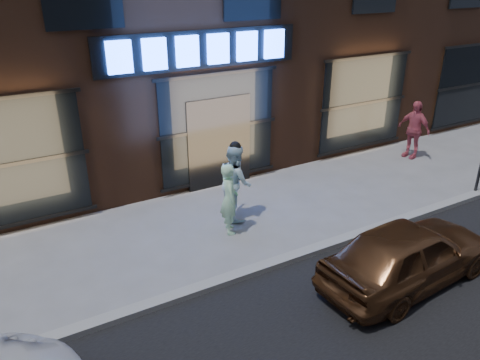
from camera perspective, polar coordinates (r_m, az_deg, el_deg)
The scene contains 6 objects.
ground at distance 9.80m, azimuth 8.30°, elevation -8.95°, with size 90.00×90.00×0.00m, color slate.
curb at distance 9.77m, azimuth 8.32°, elevation -8.65°, with size 60.00×0.25×0.12m, color gray.
man_bowtie at distance 10.12m, azimuth -1.31°, elevation -2.28°, with size 0.59×0.39×1.61m, color #BEFAC6.
man_cap at distance 10.70m, azimuth -0.58°, elevation -0.21°, with size 0.87×0.68×1.79m, color white.
passerby at distance 15.25m, azimuth 20.40°, elevation 5.80°, with size 1.04×0.43×1.77m, color #C45061.
gold_sedan at distance 9.12m, azimuth 19.81°, elevation -8.43°, with size 1.46×3.62×1.23m, color brown.
Camera 1 is at (-5.23, -6.35, 5.32)m, focal length 35.00 mm.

